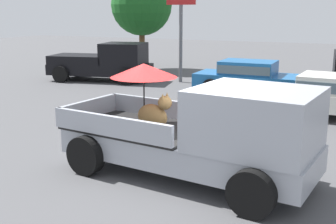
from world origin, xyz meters
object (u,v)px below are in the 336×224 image
object	(u,v)px
parked_sedan_near	(249,76)
motel_sign	(181,13)
pickup_truck_main	(206,132)
pickup_truck_far	(104,62)
parked_sedan_far	(333,94)

from	to	relation	value
parked_sedan_near	motel_sign	bearing A→B (deg)	155.33
pickup_truck_main	parked_sedan_near	world-z (taller)	pickup_truck_main
parked_sedan_near	motel_sign	size ratio (longest dim) A/B	0.98
pickup_truck_main	parked_sedan_near	bearing A→B (deg)	106.02
pickup_truck_far	parked_sedan_near	xyz separation A→B (m)	(7.15, -0.37, -0.13)
pickup_truck_main	motel_sign	world-z (taller)	motel_sign
pickup_truck_far	parked_sedan_far	size ratio (longest dim) A/B	1.16
parked_sedan_far	motel_sign	distance (m)	8.62
parked_sedan_near	parked_sedan_far	bearing A→B (deg)	-40.56
parked_sedan_far	pickup_truck_main	bearing A→B (deg)	78.11
pickup_truck_main	motel_sign	bearing A→B (deg)	122.39
pickup_truck_main	parked_sedan_far	xyz separation A→B (m)	(1.72, 6.41, -0.23)
parked_sedan_far	motel_sign	xyz separation A→B (m)	(-7.08, 4.29, 2.41)
pickup_truck_main	motel_sign	distance (m)	12.16
pickup_truck_far	parked_sedan_near	world-z (taller)	pickup_truck_far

